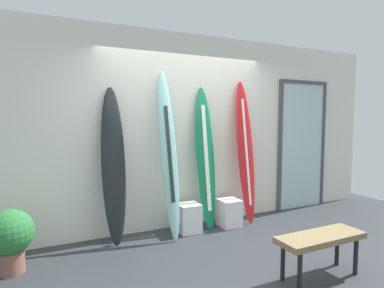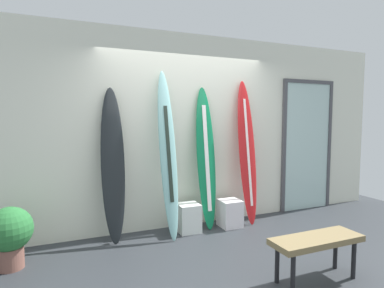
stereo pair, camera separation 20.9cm
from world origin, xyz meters
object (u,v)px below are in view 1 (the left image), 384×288
object	(u,v)px
surfboard_charcoal	(114,167)
glass_door	(302,143)
display_block_left	(189,218)
surfboard_seafoam	(169,154)
surfboard_crimson	(245,153)
display_block_center	(229,213)
potted_plant	(10,236)
surfboard_emerald	(205,159)
bench	(321,241)

from	to	relation	value
surfboard_charcoal	glass_door	size ratio (longest dim) A/B	0.89
display_block_left	glass_door	world-z (taller)	glass_door
surfboard_seafoam	surfboard_crimson	world-z (taller)	surfboard_seafoam
display_block_center	potted_plant	distance (m)	2.80
display_block_center	potted_plant	xyz separation A→B (m)	(-2.78, -0.24, 0.19)
surfboard_charcoal	surfboard_seafoam	bearing A→B (deg)	-7.91
surfboard_seafoam	display_block_left	distance (m)	0.97
surfboard_emerald	display_block_center	size ratio (longest dim) A/B	5.20
display_block_center	glass_door	xyz separation A→B (m)	(1.68, 0.30, 0.95)
surfboard_charcoal	bench	world-z (taller)	surfboard_charcoal
display_block_center	surfboard_charcoal	bearing A→B (deg)	176.26
display_block_left	surfboard_seafoam	bearing A→B (deg)	-174.16
surfboard_charcoal	glass_door	bearing A→B (deg)	3.21
potted_plant	surfboard_crimson	bearing A→B (deg)	5.91
display_block_left	surfboard_charcoal	bearing A→B (deg)	176.24
surfboard_charcoal	surfboard_crimson	size ratio (longest dim) A/B	0.92
glass_door	potted_plant	xyz separation A→B (m)	(-4.46, -0.53, -0.76)
surfboard_charcoal	surfboard_emerald	xyz separation A→B (m)	(1.32, 0.02, 0.03)
surfboard_seafoam	display_block_center	size ratio (longest dim) A/B	5.70
display_block_left	display_block_center	xyz separation A→B (m)	(0.64, -0.04, -0.00)
surfboard_charcoal	surfboard_emerald	size ratio (longest dim) A/B	0.97
surfboard_crimson	display_block_left	world-z (taller)	surfboard_crimson
potted_plant	bench	xyz separation A→B (m)	(2.80, -1.42, -0.01)
surfboard_emerald	surfboard_crimson	xyz separation A→B (m)	(0.67, -0.04, 0.06)
bench	potted_plant	bearing A→B (deg)	153.04
surfboard_crimson	glass_door	size ratio (longest dim) A/B	0.97
surfboard_seafoam	display_block_left	size ratio (longest dim) A/B	5.67
surfboard_emerald	bench	size ratio (longest dim) A/B	2.16
surfboard_crimson	bench	xyz separation A→B (m)	(-0.31, -1.75, -0.69)
surfboard_emerald	surfboard_crimson	distance (m)	0.67
display_block_left	display_block_center	distance (m)	0.64
surfboard_charcoal	glass_door	distance (m)	3.34
surfboard_seafoam	surfboard_crimson	xyz separation A→B (m)	(1.28, 0.07, -0.06)
display_block_center	potted_plant	size ratio (longest dim) A/B	0.59
surfboard_seafoam	potted_plant	bearing A→B (deg)	-172.31
surfboard_charcoal	surfboard_seafoam	distance (m)	0.73
glass_door	surfboard_crimson	bearing A→B (deg)	-171.14
surfboard_seafoam	surfboard_emerald	distance (m)	0.63
potted_plant	surfboard_charcoal	bearing A→B (deg)	17.03
surfboard_emerald	bench	xyz separation A→B (m)	(0.35, -1.78, -0.63)
surfboard_emerald	glass_door	bearing A→B (deg)	4.87
surfboard_charcoal	bench	distance (m)	2.51
surfboard_seafoam	glass_door	world-z (taller)	surfboard_seafoam
display_block_left	potted_plant	distance (m)	2.16
surfboard_charcoal	glass_door	world-z (taller)	glass_door
display_block_left	glass_door	xyz separation A→B (m)	(2.32, 0.25, 0.95)
display_block_left	glass_door	bearing A→B (deg)	6.23
glass_door	potted_plant	size ratio (longest dim) A/B	3.38
surfboard_seafoam	glass_door	distance (m)	2.64
display_block_left	bench	xyz separation A→B (m)	(0.66, -1.70, 0.18)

